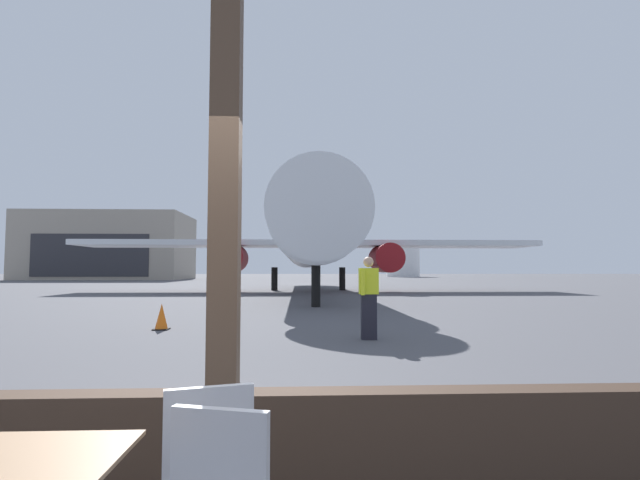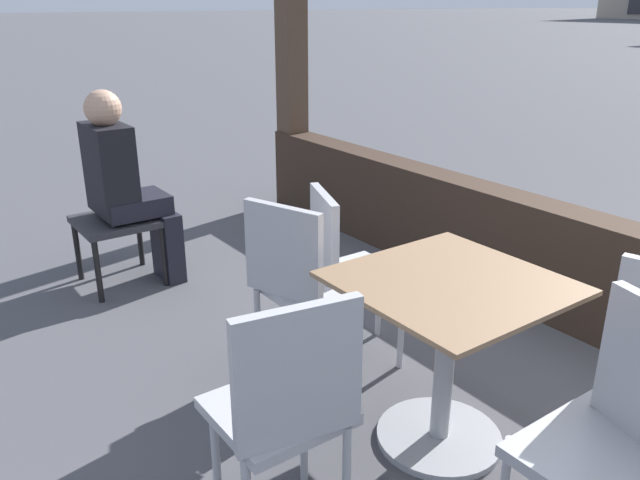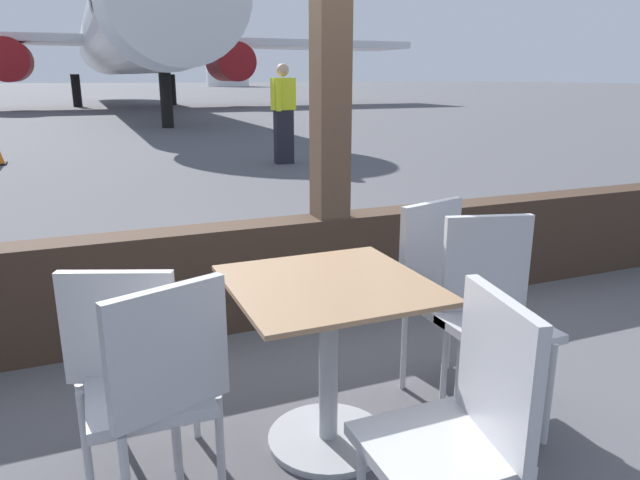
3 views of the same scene
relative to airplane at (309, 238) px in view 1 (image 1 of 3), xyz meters
name	(u,v)px [view 1 (image 1 of 3)]	position (x,y,z in m)	size (l,w,h in m)	color
ground_plane	(294,285)	(-1.17, 12.99, -3.50)	(220.00, 220.00, 0.00)	#4C4C51
window_frame	(224,285)	(-1.17, -27.01, -2.14)	(7.64, 0.24, 3.88)	#38281E
airplane	(309,238)	(0.00, 0.00, 0.00)	(30.74, 30.84, 10.41)	silver
ground_crew_worker	(369,296)	(0.81, -20.35, -2.60)	(0.40, 0.47, 1.74)	black
traffic_cone	(162,317)	(-4.02, -18.55, -3.20)	(0.36, 0.36, 0.64)	orange
distant_hangar	(110,247)	(-29.20, 41.60, 1.37)	(22.67, 13.77, 9.75)	#9E9384
fuel_storage_tank	(403,262)	(19.97, 61.94, -0.48)	(6.55, 6.55, 6.04)	white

